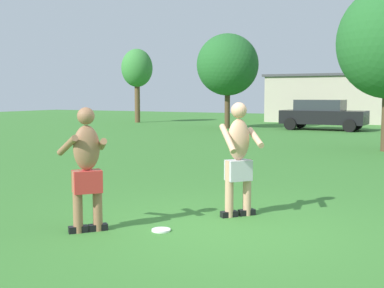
{
  "coord_description": "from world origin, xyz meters",
  "views": [
    {
      "loc": [
        2.76,
        -6.27,
        1.88
      ],
      "look_at": [
        -0.9,
        0.71,
        1.1
      ],
      "focal_mm": 47.23,
      "sensor_mm": 36.0,
      "label": 1
    }
  ],
  "objects_px": {
    "player_near": "(87,166)",
    "car_black_near_post": "(323,114)",
    "player_in_gray": "(239,156)",
    "tree_near_building": "(137,69)",
    "tree_behind_players": "(228,65)",
    "frisbee": "(161,230)"
  },
  "relations": [
    {
      "from": "player_near",
      "to": "car_black_near_post",
      "type": "bearing_deg",
      "value": 94.84
    },
    {
      "from": "player_in_gray",
      "to": "player_near",
      "type": "bearing_deg",
      "value": -130.31
    },
    {
      "from": "player_in_gray",
      "to": "car_black_near_post",
      "type": "distance_m",
      "value": 19.76
    },
    {
      "from": "player_near",
      "to": "tree_near_building",
      "type": "relative_size",
      "value": 0.35
    },
    {
      "from": "player_near",
      "to": "tree_behind_players",
      "type": "relative_size",
      "value": 0.33
    },
    {
      "from": "player_near",
      "to": "tree_near_building",
      "type": "xyz_separation_m",
      "value": [
        -14.34,
        22.62,
        2.61
      ]
    },
    {
      "from": "frisbee",
      "to": "player_near",
      "type": "bearing_deg",
      "value": -150.99
    },
    {
      "from": "tree_behind_players",
      "to": "tree_near_building",
      "type": "relative_size",
      "value": 1.06
    },
    {
      "from": "player_near",
      "to": "player_in_gray",
      "type": "height_order",
      "value": "player_in_gray"
    },
    {
      "from": "car_black_near_post",
      "to": "player_near",
      "type": "bearing_deg",
      "value": -85.16
    },
    {
      "from": "frisbee",
      "to": "tree_near_building",
      "type": "xyz_separation_m",
      "value": [
        -15.22,
        22.14,
        3.5
      ]
    },
    {
      "from": "tree_behind_players",
      "to": "tree_near_building",
      "type": "height_order",
      "value": "tree_behind_players"
    },
    {
      "from": "car_black_near_post",
      "to": "tree_near_building",
      "type": "distance_m",
      "value": 12.9
    },
    {
      "from": "frisbee",
      "to": "tree_behind_players",
      "type": "relative_size",
      "value": 0.05
    },
    {
      "from": "car_black_near_post",
      "to": "tree_behind_players",
      "type": "distance_m",
      "value": 5.7
    },
    {
      "from": "tree_behind_players",
      "to": "player_in_gray",
      "type": "bearing_deg",
      "value": -65.81
    },
    {
      "from": "frisbee",
      "to": "tree_near_building",
      "type": "height_order",
      "value": "tree_near_building"
    },
    {
      "from": "player_near",
      "to": "tree_near_building",
      "type": "height_order",
      "value": "tree_near_building"
    },
    {
      "from": "car_black_near_post",
      "to": "tree_near_building",
      "type": "bearing_deg",
      "value": 173.7
    },
    {
      "from": "tree_near_building",
      "to": "tree_behind_players",
      "type": "bearing_deg",
      "value": -19.05
    },
    {
      "from": "player_in_gray",
      "to": "frisbee",
      "type": "distance_m",
      "value": 1.69
    },
    {
      "from": "player_in_gray",
      "to": "tree_near_building",
      "type": "xyz_separation_m",
      "value": [
        -15.83,
        20.86,
        2.58
      ]
    }
  ]
}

